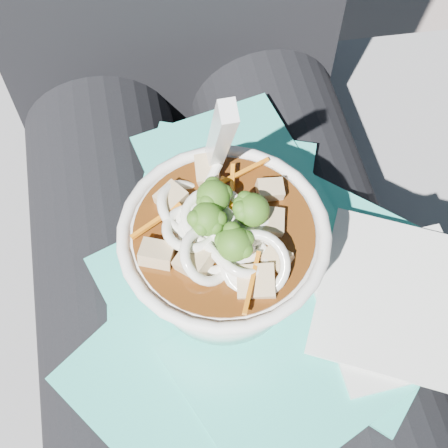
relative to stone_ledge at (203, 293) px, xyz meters
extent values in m
plane|color=slate|center=(0.00, -0.15, -0.23)|extent=(20.00, 20.00, 0.00)
cube|color=slate|center=(0.00, 0.00, 0.00)|extent=(1.03, 0.56, 0.47)
cylinder|color=black|center=(-0.09, -0.15, 0.32)|extent=(0.16, 0.48, 0.16)
cylinder|color=black|center=(0.09, -0.15, 0.32)|extent=(0.16, 0.48, 0.16)
cube|color=#2CB8A5|center=(-0.05, -0.20, 0.40)|extent=(0.12, 0.14, 0.00)
cube|color=#2CB8A5|center=(0.08, -0.15, 0.40)|extent=(0.21, 0.21, 0.00)
cube|color=#2CB8A5|center=(0.08, -0.22, 0.40)|extent=(0.20, 0.20, 0.00)
cube|color=#2CB8A5|center=(0.02, -0.08, 0.40)|extent=(0.18, 0.16, 0.00)
cube|color=#2CB8A5|center=(0.00, -0.18, 0.40)|extent=(0.21, 0.21, 0.00)
cube|color=#2CB8A5|center=(0.03, -0.09, 0.41)|extent=(0.17, 0.20, 0.00)
cube|color=#2CB8A5|center=(-0.07, -0.25, 0.41)|extent=(0.16, 0.16, 0.00)
cube|color=#2CB8A5|center=(0.03, -0.25, 0.41)|extent=(0.20, 0.19, 0.00)
cube|color=silver|center=(0.12, -0.22, 0.41)|extent=(0.12, 0.12, 0.00)
cube|color=silver|center=(0.13, -0.22, 0.42)|extent=(0.18, 0.18, 0.00)
torus|color=white|center=(0.00, -0.17, 0.49)|extent=(0.15, 0.15, 0.01)
cylinder|color=#46220A|center=(0.00, -0.17, 0.49)|extent=(0.12, 0.12, 0.01)
torus|color=white|center=(0.00, -0.18, 0.50)|extent=(0.04, 0.04, 0.02)
torus|color=white|center=(-0.01, -0.17, 0.49)|extent=(0.05, 0.05, 0.03)
torus|color=white|center=(0.01, -0.21, 0.50)|extent=(0.06, 0.06, 0.03)
torus|color=white|center=(0.00, -0.18, 0.49)|extent=(0.05, 0.05, 0.02)
torus|color=white|center=(-0.02, -0.17, 0.49)|extent=(0.04, 0.04, 0.02)
torus|color=white|center=(0.01, -0.20, 0.49)|extent=(0.05, 0.05, 0.02)
torus|color=white|center=(-0.03, -0.17, 0.50)|extent=(0.05, 0.05, 0.01)
torus|color=white|center=(-0.01, -0.17, 0.50)|extent=(0.07, 0.07, 0.01)
torus|color=white|center=(0.00, -0.17, 0.49)|extent=(0.04, 0.04, 0.03)
torus|color=white|center=(-0.02, -0.19, 0.50)|extent=(0.05, 0.06, 0.04)
torus|color=white|center=(-0.02, -0.16, 0.49)|extent=(0.04, 0.04, 0.01)
torus|color=white|center=(-0.01, -0.17, 0.50)|extent=(0.06, 0.06, 0.02)
torus|color=white|center=(-0.01, -0.17, 0.49)|extent=(0.05, 0.05, 0.02)
torus|color=white|center=(-0.02, -0.15, 0.49)|extent=(0.05, 0.05, 0.03)
torus|color=white|center=(-0.02, -0.19, 0.49)|extent=(0.04, 0.04, 0.01)
cylinder|color=white|center=(0.00, -0.16, 0.50)|extent=(0.02, 0.02, 0.01)
cylinder|color=white|center=(0.00, -0.19, 0.50)|extent=(0.02, 0.03, 0.02)
cylinder|color=white|center=(0.01, -0.19, 0.50)|extent=(0.03, 0.02, 0.02)
cylinder|color=white|center=(-0.01, -0.14, 0.50)|extent=(0.03, 0.03, 0.02)
cylinder|color=white|center=(0.02, -0.19, 0.50)|extent=(0.03, 0.03, 0.01)
cylinder|color=white|center=(0.02, -0.18, 0.50)|extent=(0.03, 0.02, 0.01)
cylinder|color=white|center=(-0.01, -0.20, 0.50)|extent=(0.03, 0.03, 0.02)
cylinder|color=#70A851|center=(0.02, -0.17, 0.50)|extent=(0.01, 0.01, 0.01)
sphere|color=#245212|center=(0.02, -0.17, 0.51)|extent=(0.02, 0.02, 0.02)
sphere|color=#245212|center=(0.01, -0.17, 0.51)|extent=(0.01, 0.01, 0.01)
sphere|color=#245212|center=(0.01, -0.17, 0.51)|extent=(0.01, 0.01, 0.01)
sphere|color=#245212|center=(0.01, -0.17, 0.51)|extent=(0.01, 0.01, 0.01)
sphere|color=#245212|center=(0.01, -0.16, 0.51)|extent=(0.01, 0.01, 0.01)
cylinder|color=#70A851|center=(-0.01, -0.16, 0.50)|extent=(0.01, 0.01, 0.01)
sphere|color=#245212|center=(-0.01, -0.16, 0.51)|extent=(0.02, 0.02, 0.02)
sphere|color=#245212|center=(-0.01, -0.16, 0.51)|extent=(0.01, 0.01, 0.01)
sphere|color=#245212|center=(0.00, -0.15, 0.51)|extent=(0.01, 0.01, 0.01)
sphere|color=#245212|center=(-0.01, -0.15, 0.51)|extent=(0.01, 0.01, 0.01)
sphere|color=#245212|center=(-0.01, -0.16, 0.51)|extent=(0.01, 0.01, 0.01)
cylinder|color=#70A851|center=(-0.01, -0.17, 0.50)|extent=(0.01, 0.01, 0.01)
sphere|color=#245212|center=(-0.01, -0.17, 0.51)|extent=(0.02, 0.02, 0.02)
sphere|color=#245212|center=(-0.02, -0.17, 0.51)|extent=(0.01, 0.01, 0.01)
sphere|color=#245212|center=(-0.02, -0.18, 0.51)|extent=(0.01, 0.01, 0.01)
sphere|color=#245212|center=(-0.01, -0.18, 0.51)|extent=(0.01, 0.01, 0.01)
sphere|color=#245212|center=(-0.01, -0.17, 0.51)|extent=(0.01, 0.01, 0.01)
cylinder|color=#70A851|center=(0.00, -0.19, 0.50)|extent=(0.01, 0.01, 0.01)
sphere|color=#245212|center=(0.00, -0.19, 0.51)|extent=(0.02, 0.02, 0.02)
sphere|color=#245212|center=(0.00, -0.19, 0.51)|extent=(0.01, 0.01, 0.01)
sphere|color=#245212|center=(0.00, -0.20, 0.51)|extent=(0.01, 0.01, 0.01)
sphere|color=#245212|center=(-0.01, -0.19, 0.51)|extent=(0.01, 0.01, 0.01)
sphere|color=#245212|center=(0.01, -0.19, 0.51)|extent=(0.01, 0.01, 0.01)
cube|color=orange|center=(-0.01, -0.19, 0.50)|extent=(0.03, 0.01, 0.01)
cube|color=orange|center=(-0.02, -0.18, 0.50)|extent=(0.03, 0.02, 0.01)
cube|color=orange|center=(0.02, -0.13, 0.50)|extent=(0.05, 0.02, 0.01)
cube|color=orange|center=(-0.01, -0.15, 0.49)|extent=(0.04, 0.04, 0.01)
cube|color=orange|center=(0.01, -0.15, 0.50)|extent=(0.01, 0.04, 0.01)
cube|color=orange|center=(-0.05, -0.16, 0.50)|extent=(0.04, 0.02, 0.01)
cube|color=orange|center=(0.01, -0.22, 0.50)|extent=(0.02, 0.04, 0.01)
cube|color=tan|center=(0.03, -0.17, 0.49)|extent=(0.02, 0.02, 0.01)
cube|color=tan|center=(0.03, -0.15, 0.50)|extent=(0.02, 0.02, 0.01)
cube|color=tan|center=(-0.01, -0.12, 0.49)|extent=(0.02, 0.02, 0.02)
cube|color=tan|center=(-0.03, -0.14, 0.50)|extent=(0.03, 0.02, 0.01)
cube|color=tan|center=(-0.05, -0.18, 0.50)|extent=(0.03, 0.02, 0.02)
cube|color=tan|center=(-0.03, -0.19, 0.50)|extent=(0.03, 0.03, 0.02)
cube|color=tan|center=(0.01, -0.22, 0.49)|extent=(0.03, 0.03, 0.02)
cube|color=tan|center=(0.03, -0.20, 0.49)|extent=(0.02, 0.02, 0.01)
ellipsoid|color=white|center=(0.00, -0.18, 0.50)|extent=(0.03, 0.04, 0.01)
cube|color=white|center=(0.00, -0.14, 0.55)|extent=(0.01, 0.07, 0.12)
camera|label=1|loc=(-0.05, -0.38, 0.86)|focal=50.00mm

